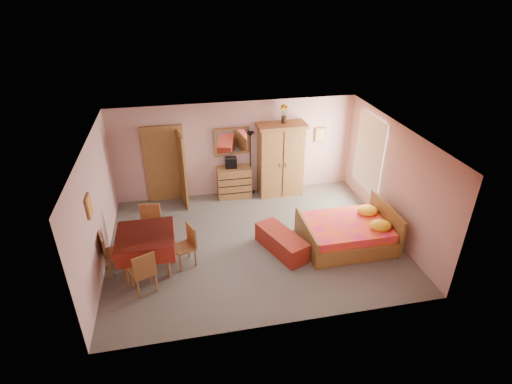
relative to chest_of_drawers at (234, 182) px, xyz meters
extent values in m
plane|color=#66635A|center=(0.11, -2.26, -0.43)|extent=(6.50, 6.50, 0.00)
plane|color=brown|center=(0.11, -2.26, 2.17)|extent=(6.50, 6.50, 0.00)
cube|color=tan|center=(0.11, 0.24, 0.87)|extent=(6.50, 0.10, 2.60)
cube|color=tan|center=(0.11, -4.76, 0.87)|extent=(6.50, 0.10, 2.60)
cube|color=tan|center=(-3.14, -2.26, 0.87)|extent=(0.10, 5.00, 2.60)
cube|color=tan|center=(3.36, -2.26, 0.87)|extent=(0.10, 5.00, 2.60)
cube|color=#9E6B35|center=(-1.79, 0.21, 0.59)|extent=(1.06, 0.12, 2.15)
cube|color=white|center=(3.32, -1.06, 1.02)|extent=(0.08, 1.40, 1.95)
cube|color=orange|center=(-3.11, -2.86, 1.27)|extent=(0.04, 0.32, 0.42)
cube|color=#D8BF59|center=(2.46, 0.21, 1.12)|extent=(0.30, 0.04, 0.40)
cube|color=#956332|center=(0.00, 0.00, 0.00)|extent=(0.92, 0.47, 0.86)
cube|color=white|center=(0.00, 0.21, 1.12)|extent=(0.96, 0.12, 0.75)
cube|color=black|center=(-0.07, 0.05, 0.57)|extent=(0.32, 0.25, 0.28)
cube|color=black|center=(0.48, 0.11, 0.47)|extent=(0.30, 0.30, 1.80)
cube|color=#A16E36|center=(1.28, -0.05, 0.59)|extent=(1.31, 0.69, 2.03)
cube|color=gold|center=(1.35, 0.00, 1.85)|extent=(0.20, 0.20, 0.49)
cube|color=#E7165D|center=(2.13, -2.72, 0.03)|extent=(1.98, 1.56, 0.91)
cube|color=maroon|center=(0.64, -2.69, -0.20)|extent=(0.99, 1.46, 0.46)
cube|color=maroon|center=(-2.23, -2.68, -0.01)|extent=(1.15, 1.15, 0.84)
cube|color=#955F32|center=(-2.29, -3.38, 0.05)|extent=(0.57, 0.57, 0.95)
cube|color=olive|center=(-2.18, -1.96, 0.07)|extent=(0.51, 0.51, 1.00)
cube|color=#A66A38|center=(-2.87, -2.66, 0.04)|extent=(0.54, 0.54, 0.94)
cube|color=#945C32|center=(-1.48, -2.75, 0.03)|extent=(0.54, 0.54, 0.92)
camera|label=1|loc=(-1.35, -9.65, 5.00)|focal=28.00mm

